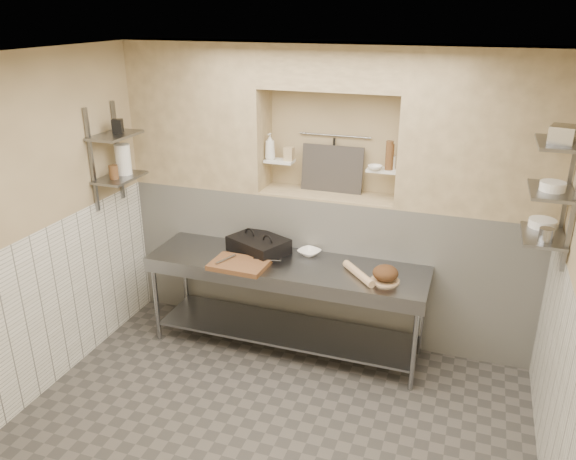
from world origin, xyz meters
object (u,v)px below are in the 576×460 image
at_px(bowl_alcove, 375,168).
at_px(prep_table, 286,288).
at_px(bread_loaf, 385,273).
at_px(jug_left, 123,159).
at_px(cutting_board, 239,265).
at_px(rolling_pin, 359,274).
at_px(panini_press, 259,245).
at_px(mixing_bowl, 309,252).
at_px(bottle_soap, 270,147).

bearing_deg(bowl_alcove, prep_table, -143.31).
xyz_separation_m(bread_loaf, jug_left, (-2.52, 0.02, 0.78)).
bearing_deg(prep_table, cutting_board, -150.07).
relative_size(prep_table, jug_left, 9.07).
bearing_deg(bread_loaf, rolling_pin, 178.17).
xyz_separation_m(panini_press, bread_loaf, (1.25, -0.23, 0.01)).
distance_m(prep_table, bread_loaf, 0.99).
relative_size(mixing_bowl, rolling_pin, 0.44).
height_order(prep_table, cutting_board, cutting_board).
relative_size(prep_table, cutting_board, 5.16).
height_order(prep_table, bread_loaf, bread_loaf).
distance_m(cutting_board, rolling_pin, 1.08).
xyz_separation_m(mixing_bowl, jug_left, (-1.75, -0.30, 0.83)).
bearing_deg(jug_left, panini_press, 9.41).
distance_m(rolling_pin, bread_loaf, 0.24).
relative_size(cutting_board, jug_left, 1.76).
relative_size(panini_press, rolling_pin, 1.41).
xyz_separation_m(rolling_pin, bread_loaf, (0.23, -0.01, 0.05)).
distance_m(mixing_bowl, bread_loaf, 0.84).
distance_m(prep_table, mixing_bowl, 0.41).
height_order(bread_loaf, bottle_soap, bottle_soap).
relative_size(bottle_soap, jug_left, 0.89).
bearing_deg(bottle_soap, panini_press, -87.17).
distance_m(cutting_board, bottle_soap, 1.19).
bearing_deg(bottle_soap, bowl_alcove, -1.98).
bearing_deg(bread_loaf, bottle_soap, 154.12).
bearing_deg(bread_loaf, bowl_alcove, 112.80).
bearing_deg(cutting_board, bottle_soap, 88.14).
xyz_separation_m(prep_table, cutting_board, (-0.37, -0.21, 0.28)).
xyz_separation_m(panini_press, mixing_bowl, (0.48, 0.09, -0.05)).
distance_m(panini_press, bottle_soap, 0.95).
bearing_deg(bottle_soap, rolling_pin, -30.40).
distance_m(bread_loaf, bowl_alcove, 0.98).
height_order(prep_table, jug_left, jug_left).
bearing_deg(bowl_alcove, mixing_bowl, -153.95).
height_order(rolling_pin, bowl_alcove, bowl_alcove).
distance_m(mixing_bowl, jug_left, 1.96).
xyz_separation_m(mixing_bowl, rolling_pin, (0.54, -0.32, 0.01)).
distance_m(prep_table, rolling_pin, 0.76).
bearing_deg(prep_table, panini_press, 154.23).
distance_m(prep_table, panini_press, 0.49).
relative_size(cutting_board, mixing_bowl, 2.50).
distance_m(cutting_board, jug_left, 1.49).
relative_size(rolling_pin, bread_loaf, 2.06).
height_order(panini_press, jug_left, jug_left).
height_order(rolling_pin, jug_left, jug_left).
relative_size(panini_press, mixing_bowl, 3.17).
bearing_deg(bowl_alcove, cutting_board, -145.56).
bearing_deg(panini_press, bowl_alcove, 44.02).
xyz_separation_m(prep_table, panini_press, (-0.33, 0.16, 0.33)).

